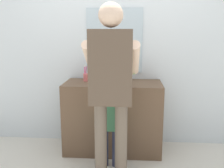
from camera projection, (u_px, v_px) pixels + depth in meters
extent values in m
plane|color=silver|center=(111.00, 161.00, 3.05)|extent=(14.00, 14.00, 0.00)
cube|color=silver|center=(115.00, 42.00, 3.38)|extent=(4.40, 0.08, 2.70)
cube|color=silver|center=(114.00, 41.00, 3.32)|extent=(0.72, 0.02, 0.82)
cube|color=brown|center=(113.00, 117.00, 3.25)|extent=(1.19, 0.54, 0.88)
cylinder|color=white|center=(113.00, 79.00, 3.13)|extent=(0.33, 0.33, 0.11)
cylinder|color=silver|center=(113.00, 78.00, 3.13)|extent=(0.27, 0.27, 0.09)
cylinder|color=#B7BABF|center=(114.00, 73.00, 3.33)|extent=(0.03, 0.03, 0.18)
cylinder|color=#B7BABF|center=(114.00, 67.00, 3.25)|extent=(0.02, 0.12, 0.02)
cylinder|color=#B7BABF|center=(109.00, 78.00, 3.35)|extent=(0.04, 0.04, 0.05)
cylinder|color=#B7BABF|center=(119.00, 78.00, 3.34)|extent=(0.04, 0.04, 0.05)
cylinder|color=#D86666|center=(86.00, 77.00, 3.25)|extent=(0.07, 0.07, 0.09)
cylinder|color=#E5387F|center=(86.00, 73.00, 3.25)|extent=(0.03, 0.02, 0.17)
cube|color=white|center=(86.00, 66.00, 3.23)|extent=(0.01, 0.02, 0.02)
cylinder|color=#E5387F|center=(85.00, 73.00, 3.24)|extent=(0.01, 0.04, 0.17)
cube|color=white|center=(85.00, 66.00, 3.22)|extent=(0.01, 0.02, 0.02)
cylinder|color=#2D334C|center=(105.00, 148.00, 2.90)|extent=(0.07, 0.07, 0.43)
cylinder|color=#2D334C|center=(115.00, 148.00, 2.89)|extent=(0.07, 0.07, 0.43)
cube|color=#427F56|center=(110.00, 113.00, 2.81)|extent=(0.22, 0.12, 0.38)
sphere|color=#D8A884|center=(110.00, 90.00, 2.76)|extent=(0.12, 0.12, 0.12)
cylinder|color=#D8A884|center=(100.00, 107.00, 2.91)|extent=(0.05, 0.26, 0.20)
cylinder|color=#D8A884|center=(121.00, 108.00, 2.89)|extent=(0.05, 0.26, 0.20)
cylinder|color=#6B5B4C|center=(101.00, 142.00, 2.59)|extent=(0.12, 0.12, 0.81)
cylinder|color=#6B5B4C|center=(121.00, 143.00, 2.58)|extent=(0.12, 0.12, 0.81)
cube|color=brown|center=(111.00, 67.00, 2.43)|extent=(0.41, 0.23, 0.71)
sphere|color=beige|center=(111.00, 15.00, 2.33)|extent=(0.23, 0.23, 0.23)
cylinder|color=beige|center=(90.00, 58.00, 2.62)|extent=(0.10, 0.49, 0.38)
cylinder|color=beige|center=(134.00, 59.00, 2.58)|extent=(0.10, 0.49, 0.38)
cylinder|color=green|center=(134.00, 74.00, 2.80)|extent=(0.01, 0.14, 0.03)
cube|color=white|center=(134.00, 72.00, 2.87)|extent=(0.01, 0.02, 0.02)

